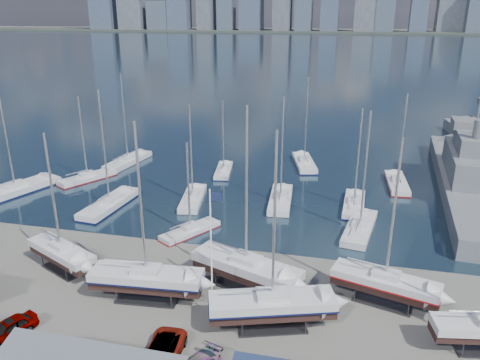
# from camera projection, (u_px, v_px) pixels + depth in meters

# --- Properties ---
(ground) EXTENTS (1400.00, 1400.00, 0.00)m
(ground) POSITION_uv_depth(u_px,v_px,m) (168.00, 295.00, 43.16)
(ground) COLOR #605E59
(ground) RESTS_ON ground
(water) EXTENTS (1400.00, 600.00, 0.40)m
(water) POSITION_uv_depth(u_px,v_px,m) (331.00, 49.00, 327.05)
(water) COLOR #1A293C
(water) RESTS_ON ground
(far_shore) EXTENTS (1400.00, 80.00, 2.20)m
(far_shore) POSITION_uv_depth(u_px,v_px,m) (342.00, 32.00, 564.68)
(far_shore) COLOR #2D332D
(far_shore) RESTS_ON ground
(sailboat_cradle_2) EXTENTS (8.84, 5.90, 14.25)m
(sailboat_cradle_2) POSITION_uv_depth(u_px,v_px,m) (61.00, 252.00, 46.60)
(sailboat_cradle_2) COLOR #2D2D33
(sailboat_cradle_2) RESTS_ON ground
(sailboat_cradle_3) EXTENTS (10.42, 3.70, 16.47)m
(sailboat_cradle_3) POSITION_uv_depth(u_px,v_px,m) (147.00, 279.00, 41.86)
(sailboat_cradle_3) COLOR #2D2D33
(sailboat_cradle_3) RESTS_ON ground
(sailboat_cradle_4) EXTENTS (11.10, 6.57, 17.39)m
(sailboat_cradle_4) POSITION_uv_depth(u_px,v_px,m) (246.00, 268.00, 43.48)
(sailboat_cradle_4) COLOR #2D2D33
(sailboat_cradle_4) RESTS_ON ground
(sailboat_cradle_5) EXTENTS (10.78, 6.00, 16.74)m
(sailboat_cradle_5) POSITION_uv_depth(u_px,v_px,m) (272.00, 305.00, 38.11)
(sailboat_cradle_5) COLOR #2D2D33
(sailboat_cradle_5) RESTS_ON ground
(sailboat_cradle_6) EXTENTS (9.78, 5.18, 15.28)m
(sailboat_cradle_6) POSITION_uv_depth(u_px,v_px,m) (385.00, 283.00, 41.31)
(sailboat_cradle_6) COLOR #2D2D33
(sailboat_cradle_6) RESTS_ON ground
(sailboat_moored_0) EXTENTS (7.67, 13.05, 18.84)m
(sailboat_moored_0) POSITION_uv_depth(u_px,v_px,m) (16.00, 192.00, 66.84)
(sailboat_moored_0) COLOR black
(sailboat_moored_0) RESTS_ON water
(sailboat_moored_1) EXTENTS (6.73, 9.16, 13.60)m
(sailboat_moored_1) POSITION_uv_depth(u_px,v_px,m) (88.00, 179.00, 72.08)
(sailboat_moored_1) COLOR black
(sailboat_moored_1) RESTS_ON water
(sailboat_moored_2) EXTENTS (4.52, 10.89, 15.96)m
(sailboat_moored_2) POSITION_uv_depth(u_px,v_px,m) (128.00, 162.00, 80.02)
(sailboat_moored_2) COLOR black
(sailboat_moored_2) RESTS_ON water
(sailboat_moored_3) EXTENTS (4.08, 11.21, 16.41)m
(sailboat_moored_3) POSITION_uv_depth(u_px,v_px,m) (110.00, 205.00, 62.19)
(sailboat_moored_3) COLOR black
(sailboat_moored_3) RESTS_ON water
(sailboat_moored_4) EXTENTS (4.16, 9.67, 14.14)m
(sailboat_moored_4) POSITION_uv_depth(u_px,v_px,m) (193.00, 199.00, 64.10)
(sailboat_moored_4) COLOR black
(sailboat_moored_4) RESTS_ON water
(sailboat_moored_5) EXTENTS (3.53, 8.51, 12.34)m
(sailboat_moored_5) POSITION_uv_depth(u_px,v_px,m) (224.00, 171.00, 75.41)
(sailboat_moored_5) COLOR black
(sailboat_moored_5) RESTS_ON water
(sailboat_moored_6) EXTENTS (5.94, 7.74, 11.60)m
(sailboat_moored_6) POSITION_uv_depth(u_px,v_px,m) (190.00, 231.00, 54.82)
(sailboat_moored_6) COLOR black
(sailboat_moored_6) RESTS_ON water
(sailboat_moored_7) EXTENTS (3.59, 10.23, 15.17)m
(sailboat_moored_7) POSITION_uv_depth(u_px,v_px,m) (280.00, 201.00, 63.65)
(sailboat_moored_7) COLOR black
(sailboat_moored_7) RESTS_ON water
(sailboat_moored_8) EXTENTS (5.37, 10.75, 15.48)m
(sailboat_moored_8) POSITION_uv_depth(u_px,v_px,m) (304.00, 164.00, 78.99)
(sailboat_moored_8) COLOR black
(sailboat_moored_8) RESTS_ON water
(sailboat_moored_9) EXTENTS (4.44, 10.39, 15.19)m
(sailboat_moored_9) POSITION_uv_depth(u_px,v_px,m) (360.00, 229.00, 55.34)
(sailboat_moored_9) COLOR black
(sailboat_moored_9) RESTS_ON water
(sailboat_moored_10) EXTENTS (3.02, 9.46, 13.99)m
(sailboat_moored_10) POSITION_uv_depth(u_px,v_px,m) (354.00, 205.00, 62.17)
(sailboat_moored_10) COLOR black
(sailboat_moored_10) RESTS_ON water
(sailboat_moored_11) EXTENTS (3.17, 9.80, 14.47)m
(sailboat_moored_11) POSITION_uv_depth(u_px,v_px,m) (397.00, 184.00, 69.79)
(sailboat_moored_11) COLOR black
(sailboat_moored_11) RESTS_ON water
(naval_ship_east) EXTENTS (10.67, 45.38, 18.05)m
(naval_ship_east) POSITION_uv_depth(u_px,v_px,m) (467.00, 180.00, 67.53)
(naval_ship_east) COLOR #575A60
(naval_ship_east) RESTS_ON water
(car_a) EXTENTS (3.46, 4.88, 1.54)m
(car_a) POSITION_uv_depth(u_px,v_px,m) (9.00, 328.00, 37.35)
(car_a) COLOR gray
(car_a) RESTS_ON ground
(car_b) EXTENTS (4.30, 1.77, 1.39)m
(car_b) POSITION_uv_depth(u_px,v_px,m) (62.00, 358.00, 34.26)
(car_b) COLOR gray
(car_b) RESTS_ON ground
(car_c) EXTENTS (2.80, 5.67, 1.55)m
(car_c) POSITION_uv_depth(u_px,v_px,m) (162.00, 353.00, 34.63)
(car_c) COLOR gray
(car_c) RESTS_ON ground
(flagpole) EXTENTS (1.03, 0.12, 11.62)m
(flagpole) POSITION_uv_depth(u_px,v_px,m) (212.00, 246.00, 37.97)
(flagpole) COLOR white
(flagpole) RESTS_ON ground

